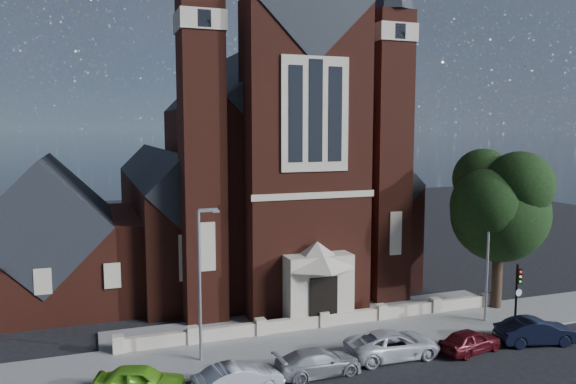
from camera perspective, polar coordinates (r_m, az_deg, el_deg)
name	(u,v)px	position (r m, az deg, el deg)	size (l,w,h in m)	color
ground	(279,290)	(42.89, -0.96, -9.97)	(120.00, 120.00, 0.00)	black
pavement_strip	(337,339)	(33.64, 4.97, -14.70)	(60.00, 5.00, 0.12)	slate
forecourt_paving	(311,318)	(37.09, 2.33, -12.64)	(26.00, 3.00, 0.14)	slate
forecourt_wall	(323,328)	(35.35, 3.58, -13.62)	(24.00, 0.40, 0.90)	#BBAD95
church	(249,174)	(48.90, -3.97, 1.81)	(20.01, 34.90, 29.20)	#4B1E14
parish_hall	(48,245)	(42.85, -23.16, -4.99)	(12.00, 12.20, 10.24)	#4B1E14
street_tree	(504,207)	(39.65, 21.11, -1.47)	(6.40, 6.60, 10.70)	black
street_lamp_left	(201,276)	(29.45, -8.81, -8.43)	(1.16, 0.22, 8.09)	gray
street_lamp_right	(489,251)	(37.15, 19.74, -5.62)	(1.16, 0.22, 8.09)	gray
traffic_signal	(518,288)	(37.04, 22.29, -8.97)	(0.28, 0.42, 4.00)	black
car_lime_van	(140,381)	(27.80, -14.78, -18.04)	(1.64, 4.07, 1.39)	#6DBC25
car_silver_a	(238,379)	(27.25, -5.08, -18.39)	(1.45, 4.16, 1.37)	#ABAFB3
car_silver_b	(318,362)	(29.00, 3.09, -16.88)	(1.80, 4.43, 1.29)	gray
car_white_suv	(393,344)	(31.43, 10.64, -14.96)	(2.36, 5.12, 1.42)	silver
car_dark_red	(470,341)	(33.08, 18.03, -14.18)	(1.53, 3.80, 1.29)	#4D0D12
car_navy	(536,331)	(35.54, 23.89, -12.81)	(1.55, 4.46, 1.47)	black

